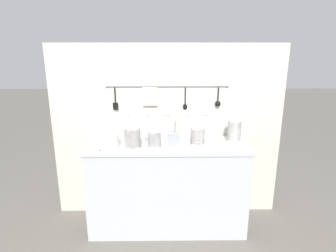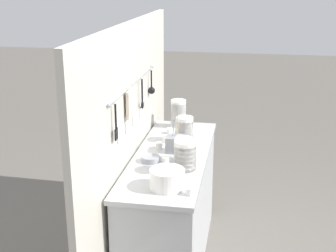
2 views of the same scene
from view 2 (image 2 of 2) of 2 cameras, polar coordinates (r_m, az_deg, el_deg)
name	(u,v)px [view 2 (image 2 of 2)]	position (r m, az deg, el deg)	size (l,w,h in m)	color
counter	(171,209)	(3.50, 0.39, -10.11)	(1.54, 0.51, 0.87)	#B7BABC
back_wall	(131,149)	(3.36, -4.48, -2.75)	(2.34, 0.09, 1.79)	beige
bowl_stack_tall_left	(185,157)	(2.97, 2.09, -3.82)	(0.14, 0.14, 0.22)	white
bowl_stack_short_front	(185,129)	(3.53, 2.05, -0.43)	(0.13, 0.13, 0.20)	white
bowl_stack_wide_centre	(178,113)	(3.87, 1.27, 1.54)	(0.12, 0.12, 0.23)	white
bowl_stack_nested_right	(183,150)	(3.16, 1.89, -2.91)	(0.11, 0.11, 0.17)	white
plate_stack	(167,179)	(2.79, -0.11, -6.46)	(0.21, 0.21, 0.12)	white
steel_mixing_bowl	(151,159)	(3.18, -2.11, -4.02)	(0.13, 0.13, 0.04)	#93969E
cutlery_caddy	(174,144)	(3.34, 0.78, -2.18)	(0.11, 0.11, 0.27)	#93969E
cup_edge_far	(166,139)	(3.54, -0.27, -1.64)	(0.05, 0.05, 0.04)	white
cup_front_right	(159,145)	(3.42, -1.11, -2.36)	(0.05, 0.05, 0.04)	white
cup_back_right	(170,131)	(3.74, 0.20, -0.58)	(0.05, 0.05, 0.04)	white
cup_edge_near	(166,160)	(3.16, -0.26, -4.17)	(0.05, 0.05, 0.04)	white
cup_mid_row	(190,191)	(2.72, 2.65, -7.97)	(0.05, 0.05, 0.04)	white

